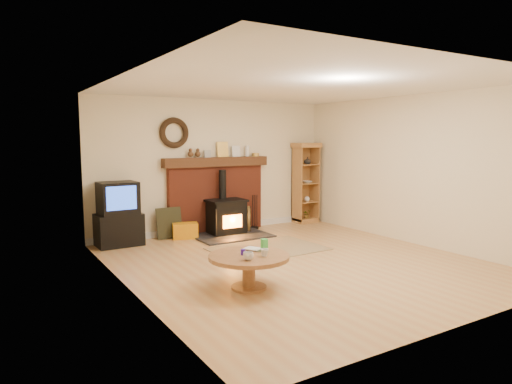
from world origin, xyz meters
TOP-DOWN VIEW (x-y plane):
  - ground at (0.00, 0.00)m, footprint 5.50×5.50m
  - room_shell at (-0.02, 0.09)m, footprint 5.02×5.52m
  - chimney_breast at (0.00, 2.67)m, footprint 2.20×0.22m
  - wood_stove at (0.03, 2.27)m, footprint 1.40×1.00m
  - area_rug at (0.07, 0.89)m, footprint 1.85×1.30m
  - tv_unit at (-1.98, 2.47)m, footprint 0.77×0.56m
  - curio_cabinet at (2.12, 2.55)m, footprint 0.56×0.41m
  - firelog_box at (-0.79, 2.40)m, footprint 0.52×0.41m
  - leaning_painting at (-1.04, 2.55)m, footprint 0.48×0.13m
  - fire_tools at (0.79, 2.50)m, footprint 0.16×0.16m
  - coffee_table at (-1.22, -0.68)m, footprint 1.00×1.00m

SIDE VIEW (x-z plane):
  - ground at x=0.00m, z-range 0.00..0.00m
  - area_rug at x=0.07m, z-range 0.00..0.01m
  - fire_tools at x=0.79m, z-range -0.22..0.48m
  - firelog_box at x=-0.79m, z-range 0.00..0.29m
  - leaning_painting at x=-1.04m, z-range 0.00..0.58m
  - wood_stove at x=0.03m, z-range -0.29..0.95m
  - coffee_table at x=-1.22m, z-range 0.05..0.64m
  - tv_unit at x=-1.98m, z-range -0.02..1.08m
  - chimney_breast at x=0.00m, z-range -0.09..1.69m
  - curio_cabinet at x=2.12m, z-range 0.00..1.75m
  - room_shell at x=-0.02m, z-range 0.41..3.02m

